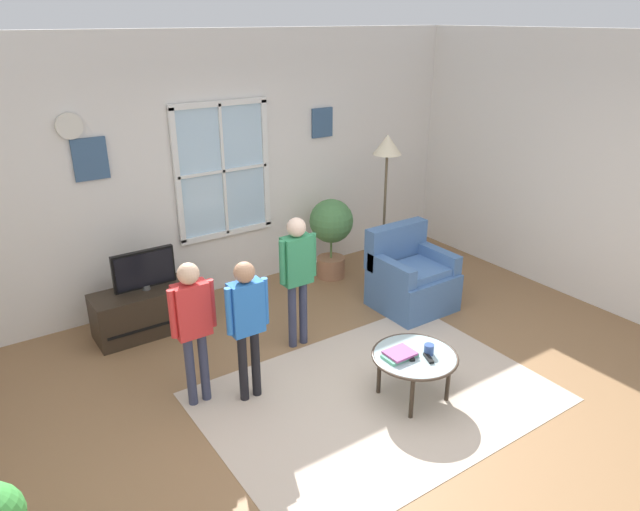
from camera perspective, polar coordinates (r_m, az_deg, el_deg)
The scene contains 17 objects.
ground_plane at distance 4.86m, azimuth 5.50°, elevation -14.97°, with size 6.88×6.14×0.02m, color olive.
back_wall at distance 6.46m, azimuth -10.33°, elevation 8.53°, with size 6.28×0.17×2.84m.
side_wall_right at distance 6.61m, azimuth 28.07°, elevation 6.55°, with size 0.12×5.54×2.84m.
area_rug at distance 4.99m, azimuth 5.64°, elevation -13.66°, with size 2.78×2.00×0.01m, color #C6B29E.
tv_stand at distance 6.03m, azimuth -16.49°, elevation -5.20°, with size 1.07×0.45×0.46m.
television at distance 5.84m, azimuth -16.96°, elevation -1.33°, with size 0.60×0.08×0.41m.
armchair at distance 6.31m, azimuth 8.90°, elevation -2.27°, with size 0.76×0.74×0.87m.
coffee_table at distance 4.83m, azimuth 9.31°, elevation -9.93°, with size 0.71×0.71×0.41m.
book_stack at distance 4.76m, azimuth 7.86°, elevation -9.63°, with size 0.27×0.19×0.05m.
cup at distance 4.82m, azimuth 10.68°, elevation -9.08°, with size 0.08×0.08×0.09m, color #334C8C.
remote_near_books at distance 4.78m, azimuth 8.90°, elevation -9.74°, with size 0.04×0.14×0.02m, color black.
remote_near_cup at distance 4.78m, azimuth 10.65°, elevation -9.90°, with size 0.04×0.14×0.02m, color black.
person_blue_shirt at distance 4.60m, azimuth -7.23°, elevation -5.90°, with size 0.37×0.17×1.22m.
person_red_shirt at distance 4.61m, azimuth -12.45°, elevation -6.04°, with size 0.37×0.17×1.24m.
person_green_shirt at distance 5.31m, azimuth -2.27°, elevation -1.20°, with size 0.39×0.18×1.29m.
potted_plant_by_window at distance 6.85m, azimuth 1.12°, elevation 2.64°, with size 0.52×0.52×0.97m.
floor_lamp at distance 6.59m, azimuth 6.60°, elevation 9.36°, with size 0.32×0.32×1.74m.
Camera 1 is at (-2.54, -2.91, 2.94)m, focal length 32.48 mm.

